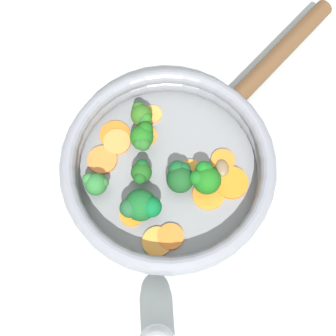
{
  "coord_description": "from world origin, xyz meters",
  "views": [
    {
      "loc": [
        -0.01,
        -0.22,
        0.64
      ],
      "look_at": [
        0.0,
        0.0,
        0.03
      ],
      "focal_mm": 50.0,
      "sensor_mm": 36.0,
      "label": 1
    }
  ],
  "objects_px": {
    "carrot_slice_5": "(145,136)",
    "broccoli_floret_4": "(95,183)",
    "carrot_slice_2": "(208,194)",
    "carrot_slice_8": "(157,242)",
    "carrot_slice_7": "(117,142)",
    "broccoli_floret_2": "(141,206)",
    "carrot_slice_9": "(102,160)",
    "mushroom_piece_0": "(222,168)",
    "broccoli_floret_3": "(142,115)",
    "carrot_slice_0": "(191,170)",
    "broccoli_floret_6": "(205,178)",
    "broccoli_floret_1": "(142,138)",
    "carrot_slice_11": "(168,237)",
    "carrot_slice_4": "(115,135)",
    "broccoli_floret_5": "(180,176)",
    "carrot_slice_3": "(132,214)",
    "carrot_slice_6": "(223,160)",
    "carrot_slice_1": "(152,114)",
    "skillet": "(168,173)",
    "carrot_slice_10": "(231,183)"
  },
  "relations": [
    {
      "from": "carrot_slice_3",
      "to": "mushroom_piece_0",
      "type": "distance_m",
      "value": 0.14
    },
    {
      "from": "broccoli_floret_1",
      "to": "broccoli_floret_5",
      "type": "height_order",
      "value": "broccoli_floret_1"
    },
    {
      "from": "carrot_slice_7",
      "to": "carrot_slice_10",
      "type": "bearing_deg",
      "value": -23.07
    },
    {
      "from": "carrot_slice_5",
      "to": "broccoli_floret_5",
      "type": "bearing_deg",
      "value": -57.03
    },
    {
      "from": "carrot_slice_7",
      "to": "broccoli_floret_4",
      "type": "relative_size",
      "value": 1.06
    },
    {
      "from": "carrot_slice_2",
      "to": "carrot_slice_8",
      "type": "relative_size",
      "value": 1.1
    },
    {
      "from": "carrot_slice_5",
      "to": "broccoli_floret_4",
      "type": "bearing_deg",
      "value": -131.46
    },
    {
      "from": "carrot_slice_7",
      "to": "carrot_slice_11",
      "type": "height_order",
      "value": "same"
    },
    {
      "from": "carrot_slice_6",
      "to": "carrot_slice_11",
      "type": "height_order",
      "value": "same"
    },
    {
      "from": "carrot_slice_7",
      "to": "carrot_slice_6",
      "type": "bearing_deg",
      "value": -12.77
    },
    {
      "from": "carrot_slice_0",
      "to": "mushroom_piece_0",
      "type": "distance_m",
      "value": 0.04
    },
    {
      "from": "carrot_slice_2",
      "to": "carrot_slice_9",
      "type": "relative_size",
      "value": 1.06
    },
    {
      "from": "broccoli_floret_5",
      "to": "broccoli_floret_6",
      "type": "height_order",
      "value": "broccoli_floret_6"
    },
    {
      "from": "carrot_slice_4",
      "to": "broccoli_floret_2",
      "type": "height_order",
      "value": "broccoli_floret_2"
    },
    {
      "from": "carrot_slice_8",
      "to": "carrot_slice_9",
      "type": "xyz_separation_m",
      "value": [
        -0.07,
        0.12,
        0.0
      ]
    },
    {
      "from": "carrot_slice_11",
      "to": "broccoli_floret_1",
      "type": "height_order",
      "value": "broccoli_floret_1"
    },
    {
      "from": "carrot_slice_1",
      "to": "carrot_slice_9",
      "type": "height_order",
      "value": "carrot_slice_9"
    },
    {
      "from": "carrot_slice_5",
      "to": "mushroom_piece_0",
      "type": "relative_size",
      "value": 1.35
    },
    {
      "from": "broccoli_floret_3",
      "to": "broccoli_floret_5",
      "type": "bearing_deg",
      "value": -61.62
    },
    {
      "from": "carrot_slice_9",
      "to": "mushroom_piece_0",
      "type": "height_order",
      "value": "mushroom_piece_0"
    },
    {
      "from": "carrot_slice_9",
      "to": "carrot_slice_10",
      "type": "distance_m",
      "value": 0.19
    },
    {
      "from": "skillet",
      "to": "carrot_slice_10",
      "type": "xyz_separation_m",
      "value": [
        0.09,
        -0.02,
        0.01
      ]
    },
    {
      "from": "carrot_slice_4",
      "to": "broccoli_floret_4",
      "type": "distance_m",
      "value": 0.09
    },
    {
      "from": "carrot_slice_4",
      "to": "carrot_slice_0",
      "type": "bearing_deg",
      "value": -28.44
    },
    {
      "from": "carrot_slice_2",
      "to": "carrot_slice_9",
      "type": "height_order",
      "value": "carrot_slice_9"
    },
    {
      "from": "broccoli_floret_3",
      "to": "broccoli_floret_1",
      "type": "bearing_deg",
      "value": -89.92
    },
    {
      "from": "carrot_slice_0",
      "to": "carrot_slice_9",
      "type": "distance_m",
      "value": 0.13
    },
    {
      "from": "broccoli_floret_2",
      "to": "mushroom_piece_0",
      "type": "distance_m",
      "value": 0.13
    },
    {
      "from": "carrot_slice_3",
      "to": "carrot_slice_6",
      "type": "height_order",
      "value": "same"
    },
    {
      "from": "carrot_slice_2",
      "to": "broccoli_floret_6",
      "type": "height_order",
      "value": "broccoli_floret_6"
    },
    {
      "from": "carrot_slice_0",
      "to": "carrot_slice_7",
      "type": "height_order",
      "value": "same"
    },
    {
      "from": "carrot_slice_6",
      "to": "broccoli_floret_4",
      "type": "height_order",
      "value": "broccoli_floret_4"
    },
    {
      "from": "carrot_slice_6",
      "to": "carrot_slice_1",
      "type": "bearing_deg",
      "value": 142.12
    },
    {
      "from": "carrot_slice_4",
      "to": "carrot_slice_10",
      "type": "relative_size",
      "value": 0.94
    },
    {
      "from": "carrot_slice_0",
      "to": "carrot_slice_8",
      "type": "distance_m",
      "value": 0.11
    },
    {
      "from": "carrot_slice_9",
      "to": "broccoli_floret_4",
      "type": "relative_size",
      "value": 1.14
    },
    {
      "from": "carrot_slice_9",
      "to": "carrot_slice_10",
      "type": "height_order",
      "value": "same"
    },
    {
      "from": "carrot_slice_5",
      "to": "broccoli_floret_6",
      "type": "xyz_separation_m",
      "value": [
        0.08,
        -0.08,
        0.03
      ]
    },
    {
      "from": "carrot_slice_8",
      "to": "carrot_slice_11",
      "type": "distance_m",
      "value": 0.02
    },
    {
      "from": "carrot_slice_4",
      "to": "mushroom_piece_0",
      "type": "height_order",
      "value": "mushroom_piece_0"
    },
    {
      "from": "carrot_slice_4",
      "to": "carrot_slice_11",
      "type": "xyz_separation_m",
      "value": [
        0.07,
        -0.15,
        0.0
      ]
    },
    {
      "from": "carrot_slice_3",
      "to": "broccoli_floret_3",
      "type": "xyz_separation_m",
      "value": [
        0.02,
        0.14,
        0.03
      ]
    },
    {
      "from": "carrot_slice_4",
      "to": "carrot_slice_9",
      "type": "height_order",
      "value": "carrot_slice_9"
    },
    {
      "from": "carrot_slice_6",
      "to": "carrot_slice_4",
      "type": "bearing_deg",
      "value": 163.37
    },
    {
      "from": "carrot_slice_0",
      "to": "carrot_slice_6",
      "type": "height_order",
      "value": "same"
    },
    {
      "from": "carrot_slice_2",
      "to": "broccoli_floret_3",
      "type": "relative_size",
      "value": 1.02
    },
    {
      "from": "carrot_slice_10",
      "to": "carrot_slice_11",
      "type": "relative_size",
      "value": 1.33
    },
    {
      "from": "broccoli_floret_3",
      "to": "carrot_slice_10",
      "type": "bearing_deg",
      "value": -38.43
    },
    {
      "from": "carrot_slice_7",
      "to": "broccoli_floret_2",
      "type": "bearing_deg",
      "value": -71.95
    },
    {
      "from": "carrot_slice_3",
      "to": "carrot_slice_9",
      "type": "bearing_deg",
      "value": 116.79
    }
  ]
}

